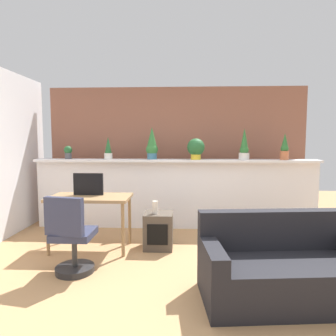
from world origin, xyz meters
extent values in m
plane|color=tan|center=(0.00, 0.00, 0.00)|extent=(12.00, 12.00, 0.00)
cube|color=white|center=(0.00, 2.00, 0.58)|extent=(4.78, 0.16, 1.15)
cube|color=white|center=(0.00, 1.96, 1.17)|extent=(4.78, 0.33, 0.04)
cube|color=#935B47|center=(0.00, 2.60, 1.25)|extent=(4.78, 0.10, 2.50)
cylinder|color=#4C4C51|center=(-1.84, 1.94, 1.24)|extent=(0.11, 0.11, 0.11)
sphere|color=#235B2D|center=(-1.84, 1.94, 1.35)|extent=(0.14, 0.14, 0.14)
cylinder|color=silver|center=(-1.14, 1.95, 1.24)|extent=(0.14, 0.14, 0.10)
cone|color=#235B2D|center=(-1.14, 1.95, 1.43)|extent=(0.12, 0.12, 0.28)
cylinder|color=#386B84|center=(-0.40, 1.98, 1.24)|extent=(0.17, 0.17, 0.10)
sphere|color=#2D7033|center=(-0.40, 1.98, 1.36)|extent=(0.21, 0.21, 0.21)
cone|color=#2D7033|center=(-0.40, 1.98, 1.57)|extent=(0.17, 0.17, 0.34)
cylinder|color=gold|center=(0.35, 1.93, 1.24)|extent=(0.17, 0.17, 0.10)
sphere|color=#235B2D|center=(0.35, 1.93, 1.40)|extent=(0.29, 0.29, 0.29)
cylinder|color=silver|center=(1.15, 1.96, 1.25)|extent=(0.17, 0.17, 0.11)
sphere|color=#2D7033|center=(1.15, 1.96, 1.35)|extent=(0.15, 0.15, 0.15)
cone|color=#2D7033|center=(1.15, 1.96, 1.55)|extent=(0.13, 0.13, 0.34)
cylinder|color=#C66B42|center=(1.81, 1.93, 1.27)|extent=(0.14, 0.14, 0.15)
sphere|color=#2D7033|center=(1.81, 1.93, 1.38)|extent=(0.13, 0.13, 0.13)
cone|color=#2D7033|center=(1.81, 1.93, 1.52)|extent=(0.11, 0.11, 0.23)
cylinder|color=#99754C|center=(-1.65, 0.65, 0.35)|extent=(0.04, 0.04, 0.71)
cylinder|color=#99754C|center=(-0.65, 0.65, 0.35)|extent=(0.04, 0.04, 0.71)
cylinder|color=#99754C|center=(-1.65, 1.15, 0.35)|extent=(0.04, 0.04, 0.71)
cylinder|color=#99754C|center=(-0.65, 1.15, 0.35)|extent=(0.04, 0.04, 0.71)
cube|color=#99754C|center=(-1.15, 0.90, 0.73)|extent=(1.10, 0.60, 0.04)
cube|color=black|center=(-1.19, 0.98, 0.90)|extent=(0.42, 0.04, 0.31)
cylinder|color=#262628|center=(-1.11, 0.16, 0.04)|extent=(0.44, 0.44, 0.07)
cylinder|color=#333333|center=(-1.11, 0.16, 0.24)|extent=(0.06, 0.06, 0.34)
cube|color=#2D334C|center=(-1.11, 0.16, 0.45)|extent=(0.44, 0.44, 0.08)
cube|color=#2D334C|center=(-1.15, -0.03, 0.70)|extent=(0.45, 0.15, 0.42)
cube|color=#4C4238|center=(-0.21, 1.00, 0.25)|extent=(0.40, 0.40, 0.50)
cube|color=black|center=(-0.21, 0.81, 0.25)|extent=(0.28, 0.04, 0.28)
cylinder|color=silver|center=(-0.25, 0.95, 0.59)|extent=(0.08, 0.08, 0.18)
cube|color=black|center=(1.10, -0.35, 0.20)|extent=(1.63, 0.91, 0.40)
cube|color=black|center=(1.07, -0.05, 0.60)|extent=(1.57, 0.31, 0.40)
cube|color=black|center=(0.40, -0.42, 0.48)|extent=(0.23, 0.77, 0.16)
camera|label=1|loc=(0.13, -3.15, 1.52)|focal=32.30mm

